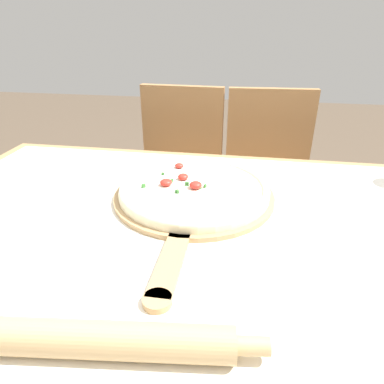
{
  "coord_description": "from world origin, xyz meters",
  "views": [
    {
      "loc": [
        0.12,
        -0.63,
        1.17
      ],
      "look_at": [
        -0.0,
        0.11,
        0.78
      ],
      "focal_mm": 32.0,
      "sensor_mm": 36.0,
      "label": 1
    }
  ],
  "objects_px": {
    "chair_right": "(267,178)",
    "chair_left": "(178,172)",
    "pizza_peel": "(193,198)",
    "rolling_pin": "(110,340)",
    "pizza": "(194,189)"
  },
  "relations": [
    {
      "from": "chair_right",
      "to": "chair_left",
      "type": "bearing_deg",
      "value": 176.81
    },
    {
      "from": "pizza_peel",
      "to": "chair_left",
      "type": "relative_size",
      "value": 0.67
    },
    {
      "from": "pizza_peel",
      "to": "chair_left",
      "type": "bearing_deg",
      "value": 104.7
    },
    {
      "from": "rolling_pin",
      "to": "chair_left",
      "type": "relative_size",
      "value": 0.47
    },
    {
      "from": "rolling_pin",
      "to": "chair_right",
      "type": "distance_m",
      "value": 1.2
    },
    {
      "from": "pizza_peel",
      "to": "rolling_pin",
      "type": "height_order",
      "value": "rolling_pin"
    },
    {
      "from": "pizza_peel",
      "to": "chair_left",
      "type": "distance_m",
      "value": 0.75
    },
    {
      "from": "pizza",
      "to": "chair_left",
      "type": "bearing_deg",
      "value": 105.07
    },
    {
      "from": "pizza",
      "to": "chair_left",
      "type": "relative_size",
      "value": 0.42
    },
    {
      "from": "pizza",
      "to": "rolling_pin",
      "type": "height_order",
      "value": "rolling_pin"
    },
    {
      "from": "rolling_pin",
      "to": "chair_right",
      "type": "relative_size",
      "value": 0.47
    },
    {
      "from": "pizza_peel",
      "to": "pizza",
      "type": "relative_size",
      "value": 1.59
    },
    {
      "from": "chair_left",
      "to": "chair_right",
      "type": "distance_m",
      "value": 0.41
    },
    {
      "from": "pizza_peel",
      "to": "chair_right",
      "type": "distance_m",
      "value": 0.76
    },
    {
      "from": "rolling_pin",
      "to": "pizza_peel",
      "type": "bearing_deg",
      "value": 85.23
    }
  ]
}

